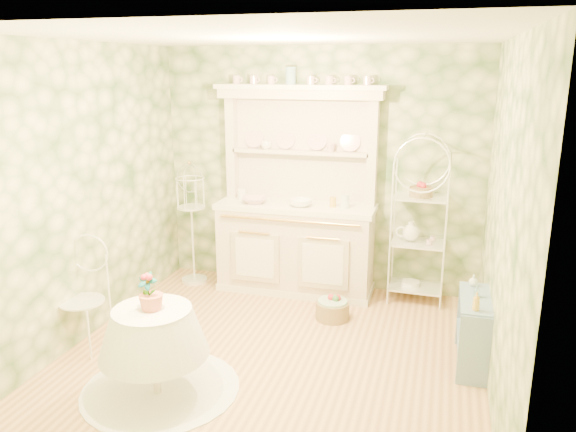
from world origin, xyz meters
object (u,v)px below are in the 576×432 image
(side_shelf, at_px, (473,334))
(birdcage_stand, at_px, (192,224))
(floor_basket, at_px, (332,309))
(round_table, at_px, (155,353))
(kitchen_dresser, at_px, (296,192))
(bakers_rack, at_px, (419,215))
(cafe_chair, at_px, (82,305))

(side_shelf, height_order, birdcage_stand, birdcage_stand)
(birdcage_stand, relative_size, floor_basket, 4.56)
(side_shelf, xyz_separation_m, round_table, (-2.37, -1.14, 0.07))
(kitchen_dresser, distance_m, side_shelf, 2.39)
(birdcage_stand, bearing_deg, bakers_rack, 3.78)
(kitchen_dresser, bearing_deg, floor_basket, -48.86)
(round_table, distance_m, floor_basket, 2.01)
(round_table, height_order, floor_basket, round_table)
(cafe_chair, bearing_deg, kitchen_dresser, 39.91)
(bakers_rack, distance_m, round_table, 3.09)
(bakers_rack, xyz_separation_m, cafe_chair, (-2.81, -1.93, -0.54))
(round_table, relative_size, birdcage_stand, 0.49)
(round_table, height_order, birdcage_stand, birdcage_stand)
(round_table, bearing_deg, floor_basket, 58.18)
(bakers_rack, relative_size, birdcage_stand, 1.34)
(side_shelf, height_order, floor_basket, side_shelf)
(side_shelf, bearing_deg, birdcage_stand, 160.36)
(kitchen_dresser, distance_m, bakers_rack, 1.35)
(kitchen_dresser, xyz_separation_m, cafe_chair, (-1.48, -1.84, -0.73))
(bakers_rack, xyz_separation_m, birdcage_stand, (-2.55, -0.17, -0.24))
(side_shelf, distance_m, birdcage_stand, 3.32)
(bakers_rack, xyz_separation_m, side_shelf, (0.55, -1.28, -0.68))
(side_shelf, relative_size, cafe_chair, 0.80)
(kitchen_dresser, height_order, side_shelf, kitchen_dresser)
(kitchen_dresser, relative_size, cafe_chair, 2.75)
(round_table, bearing_deg, cafe_chair, 153.42)
(kitchen_dresser, bearing_deg, side_shelf, -32.59)
(round_table, xyz_separation_m, cafe_chair, (-0.99, 0.49, 0.06))
(kitchen_dresser, xyz_separation_m, side_shelf, (1.88, -1.20, -0.86))
(bakers_rack, bearing_deg, kitchen_dresser, -174.39)
(kitchen_dresser, bearing_deg, birdcage_stand, -176.00)
(round_table, distance_m, birdcage_stand, 2.40)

